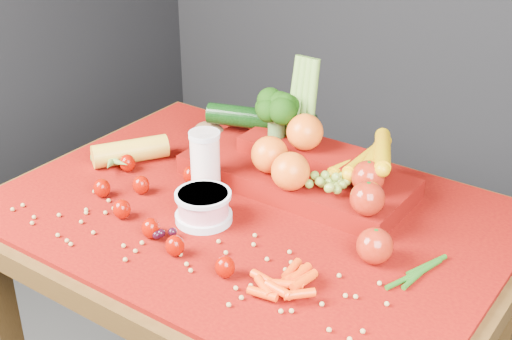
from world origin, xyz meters
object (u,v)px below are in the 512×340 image
Objects in this scene: milk_glass at (205,161)px; yogurt_bowl at (203,206)px; table at (251,252)px; produce_mound at (304,162)px.

milk_glass is 1.23× the size of yogurt_bowl.
milk_glass is (-0.12, 0.01, 0.19)m from table.
yogurt_bowl is 0.19× the size of produce_mound.
yogurt_bowl is 0.26m from produce_mound.
milk_glass reaches higher than yogurt_bowl.
milk_glass is at bearing -136.57° from produce_mound.
table is 1.80× the size of produce_mound.
produce_mound is (0.03, 0.16, 0.17)m from table.
milk_glass is 0.22m from produce_mound.
milk_glass is 0.13m from yogurt_bowl.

